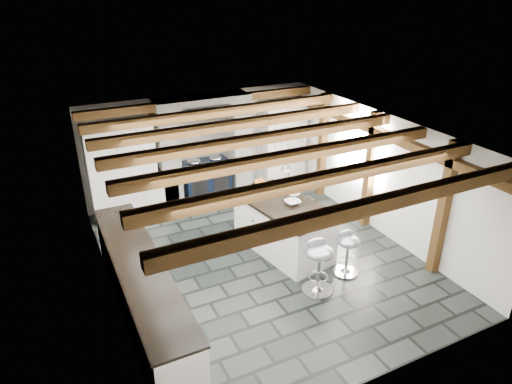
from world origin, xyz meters
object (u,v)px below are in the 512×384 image
bar_stool_far (319,260)px  range_cooker (206,180)px  kitchen_island (283,226)px  bar_stool_near (348,248)px

bar_stool_far → range_cooker: bearing=109.0°
kitchen_island → bar_stool_far: (-0.11, -1.29, 0.08)m
bar_stool_far → bar_stool_near: bearing=29.4°
kitchen_island → bar_stool_near: (0.58, -1.09, 0.00)m
range_cooker → kitchen_island: kitchen_island is taller
bar_stool_near → bar_stool_far: bar_stool_far is taller
range_cooker → kitchen_island: bearing=-79.3°
kitchen_island → bar_stool_near: 1.24m
range_cooker → bar_stool_far: size_ratio=1.10×
kitchen_island → bar_stool_far: kitchen_island is taller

